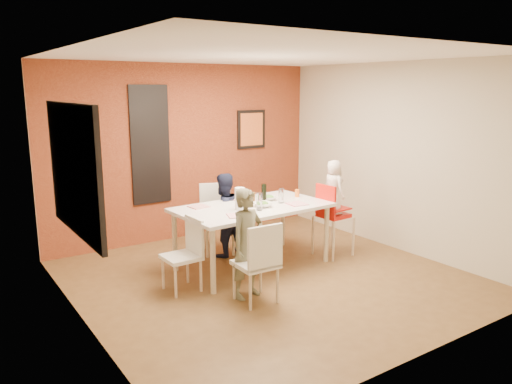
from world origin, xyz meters
TOP-DOWN VIEW (x-y plane):
  - ground at (0.00, 0.00)m, footprint 4.50×4.50m
  - ceiling at (0.00, 0.00)m, footprint 4.50×4.50m
  - wall_back at (0.00, 2.25)m, footprint 4.50×0.02m
  - wall_front at (0.00, -2.25)m, footprint 4.50×0.02m
  - wall_left at (-2.25, 0.00)m, footprint 0.02×4.50m
  - wall_right at (2.25, 0.00)m, footprint 0.02×4.50m
  - brick_accent_wall at (0.00, 2.23)m, footprint 4.50×0.02m
  - picture_window_frame at (-2.22, 0.20)m, footprint 0.05×1.70m
  - picture_window_pane at (-2.21, 0.20)m, footprint 0.02×1.55m
  - glassblock_strip at (-0.60, 2.21)m, footprint 0.55×0.03m
  - glassblock_surround at (-0.60, 2.21)m, footprint 0.60×0.03m
  - art_print_frame at (1.20, 2.21)m, footprint 0.54×0.03m
  - art_print_canvas at (1.20, 2.19)m, footprint 0.44×0.01m
  - dining_table at (0.07, 0.49)m, footprint 2.03×1.19m
  - chair_near at (-0.53, -0.55)m, footprint 0.44×0.44m
  - chair_far at (-0.00, 1.31)m, footprint 0.59×0.59m
  - chair_left at (-0.99, 0.27)m, footprint 0.41×0.41m
  - high_chair at (1.21, 0.22)m, footprint 0.46×0.46m
  - child_near at (-0.52, -0.31)m, footprint 0.51×0.39m
  - child_far at (-0.03, 1.07)m, footprint 0.63×0.52m
  - toddler at (1.24, 0.22)m, footprint 0.28×0.39m
  - plate_near_left at (-0.37, 0.15)m, footprint 0.30×0.30m
  - plate_far_mid at (0.12, 0.83)m, footprint 0.27×0.27m
  - plate_near_right at (0.60, 0.22)m, footprint 0.25×0.25m
  - plate_far_left at (-0.54, 0.82)m, footprint 0.25×0.25m
  - salad_bowl_a at (0.15, 0.36)m, footprint 0.27×0.27m
  - salad_bowl_b at (0.44, 0.64)m, footprint 0.25×0.25m
  - wine_bottle at (0.28, 0.53)m, footprint 0.07×0.07m
  - wine_glass_a at (0.01, 0.24)m, footprint 0.08×0.08m
  - wine_glass_b at (0.48, 0.41)m, footprint 0.07×0.07m
  - paper_towel_roll at (-0.18, 0.39)m, footprint 0.13×0.13m
  - condiment_red at (0.21, 0.53)m, footprint 0.04×0.04m
  - condiment_green at (0.29, 0.54)m, footprint 0.04×0.04m
  - condiment_brown at (0.15, 0.57)m, footprint 0.04×0.04m
  - sippy_cup at (0.89, 0.58)m, footprint 0.06×0.06m

SIDE VIEW (x-z plane):
  - ground at x=0.00m, z-range 0.00..0.00m
  - chair_left at x=-0.99m, z-range 0.05..0.91m
  - chair_near at x=-0.53m, z-range 0.05..0.97m
  - chair_far at x=0.00m, z-range 0.06..1.04m
  - child_far at x=-0.03m, z-range 0.00..1.18m
  - high_chair at x=1.21m, z-range 0.10..1.14m
  - child_near at x=-0.52m, z-range 0.00..1.26m
  - dining_table at x=0.07m, z-range 0.34..1.17m
  - plate_far_mid at x=0.12m, z-range 0.83..0.84m
  - plate_far_left at x=-0.54m, z-range 0.83..0.84m
  - plate_near_left at x=-0.37m, z-range 0.83..0.84m
  - plate_near_right at x=0.60m, z-range 0.83..0.84m
  - salad_bowl_b at x=0.44m, z-range 0.83..0.88m
  - salad_bowl_a at x=0.15m, z-range 0.83..0.89m
  - sippy_cup at x=0.89m, z-range 0.83..0.93m
  - condiment_red at x=0.21m, z-range 0.83..0.98m
  - condiment_green at x=0.29m, z-range 0.83..0.98m
  - condiment_brown at x=0.15m, z-range 0.83..0.98m
  - wine_glass_b at x=0.48m, z-range 0.83..1.02m
  - wine_glass_a at x=0.01m, z-range 0.83..1.05m
  - wine_bottle at x=0.28m, z-range 0.83..1.08m
  - paper_towel_roll at x=-0.18m, z-range 0.83..1.11m
  - toddler at x=1.24m, z-range 0.61..1.36m
  - wall_back at x=0.00m, z-range 0.00..2.70m
  - wall_front at x=0.00m, z-range 0.00..2.70m
  - wall_left at x=-2.25m, z-range 0.00..2.70m
  - wall_right at x=2.25m, z-range 0.00..2.70m
  - brick_accent_wall at x=0.00m, z-range 0.00..2.70m
  - glassblock_strip at x=-0.60m, z-range 0.65..2.35m
  - glassblock_surround at x=-0.60m, z-range 0.62..2.38m
  - picture_window_frame at x=-2.22m, z-range 0.90..2.20m
  - picture_window_pane at x=-2.21m, z-range 0.98..2.12m
  - art_print_frame at x=1.20m, z-range 1.33..1.97m
  - art_print_canvas at x=1.20m, z-range 1.38..1.92m
  - ceiling at x=0.00m, z-range 2.69..2.71m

